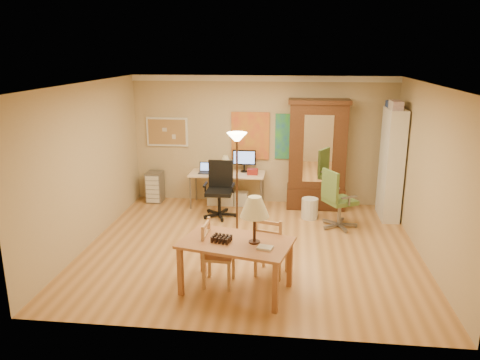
# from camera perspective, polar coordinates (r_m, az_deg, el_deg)

# --- Properties ---
(floor) EXTENTS (5.50, 5.50, 0.00)m
(floor) POSITION_cam_1_polar(r_m,az_deg,el_deg) (7.95, 1.36, -8.18)
(floor) COLOR #A66E3B
(floor) RESTS_ON ground
(crown_molding) EXTENTS (5.50, 0.08, 0.12)m
(crown_molding) POSITION_cam_1_polar(r_m,az_deg,el_deg) (9.74, 2.80, 12.26)
(crown_molding) COLOR white
(crown_molding) RESTS_ON floor
(corkboard) EXTENTS (0.90, 0.04, 0.62)m
(corkboard) POSITION_cam_1_polar(r_m,az_deg,el_deg) (10.22, -8.88, 5.82)
(corkboard) COLOR #A9884F
(corkboard) RESTS_ON floor
(art_panel_left) EXTENTS (0.80, 0.04, 1.00)m
(art_panel_left) POSITION_cam_1_polar(r_m,az_deg,el_deg) (9.91, 1.27, 5.41)
(art_panel_left) COLOR gold
(art_panel_left) RESTS_ON floor
(art_panel_right) EXTENTS (0.75, 0.04, 0.95)m
(art_panel_right) POSITION_cam_1_polar(r_m,az_deg,el_deg) (9.87, 6.50, 5.27)
(art_panel_right) COLOR teal
(art_panel_right) RESTS_ON floor
(dining_table) EXTENTS (1.62, 1.19, 1.37)m
(dining_table) POSITION_cam_1_polar(r_m,az_deg,el_deg) (6.25, 0.33, -6.39)
(dining_table) COLOR brown
(dining_table) RESTS_ON floor
(ladder_chair_back) EXTENTS (0.52, 0.51, 0.92)m
(ladder_chair_back) POSITION_cam_1_polar(r_m,az_deg,el_deg) (6.87, 3.80, -8.26)
(ladder_chair_back) COLOR #A07749
(ladder_chair_back) RESTS_ON floor
(ladder_chair_left) EXTENTS (0.43, 0.45, 0.93)m
(ladder_chair_left) POSITION_cam_1_polar(r_m,az_deg,el_deg) (6.61, -2.87, -9.18)
(ladder_chair_left) COLOR #A07749
(ladder_chair_left) RESTS_ON floor
(torchiere_lamp) EXTENTS (0.34, 0.34, 1.87)m
(torchiere_lamp) POSITION_cam_1_polar(r_m,az_deg,el_deg) (7.87, -0.38, 3.12)
(torchiere_lamp) COLOR #3D2718
(torchiere_lamp) RESTS_ON floor
(computer_desk) EXTENTS (1.56, 0.68, 1.18)m
(computer_desk) POSITION_cam_1_polar(r_m,az_deg,el_deg) (9.89, -1.37, -0.67)
(computer_desk) COLOR beige
(computer_desk) RESTS_ON floor
(office_chair_black) EXTENTS (0.68, 0.68, 1.10)m
(office_chair_black) POSITION_cam_1_polar(r_m,az_deg,el_deg) (9.29, -2.50, -2.68)
(office_chair_black) COLOR black
(office_chair_black) RESTS_ON floor
(office_chair_green) EXTENTS (0.69, 0.69, 1.11)m
(office_chair_green) POSITION_cam_1_polar(r_m,az_deg,el_deg) (8.88, 11.80, -3.86)
(office_chair_green) COLOR slate
(office_chair_green) RESTS_ON floor
(drawer_cart) EXTENTS (0.33, 0.40, 0.66)m
(drawer_cart) POSITION_cam_1_polar(r_m,az_deg,el_deg) (10.32, -10.33, -0.82)
(drawer_cart) COLOR slate
(drawer_cart) RESTS_ON floor
(armoire) EXTENTS (1.23, 0.58, 2.26)m
(armoire) POSITION_cam_1_polar(r_m,az_deg,el_deg) (9.75, 9.34, 2.22)
(armoire) COLOR #331D0D
(armoire) RESTS_ON floor
(bookshelf) EXTENTS (0.32, 0.86, 2.14)m
(bookshelf) POSITION_cam_1_polar(r_m,az_deg,el_deg) (9.49, 17.95, 1.82)
(bookshelf) COLOR white
(bookshelf) RESTS_ON floor
(wastebin) EXTENTS (0.33, 0.33, 0.41)m
(wastebin) POSITION_cam_1_polar(r_m,az_deg,el_deg) (9.28, 8.49, -3.45)
(wastebin) COLOR silver
(wastebin) RESTS_ON floor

